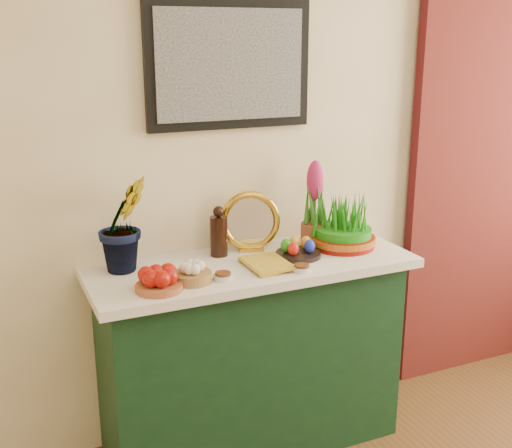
{
  "coord_description": "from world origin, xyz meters",
  "views": [
    {
      "loc": [
        -1.21,
        -0.37,
        1.81
      ],
      "look_at": [
        -0.17,
        1.95,
        1.07
      ],
      "focal_mm": 45.0,
      "sensor_mm": 36.0,
      "label": 1
    }
  ],
  "objects_px": {
    "book": "(248,266)",
    "wheatgrass_sabzeh": "(343,224)",
    "mirror": "(250,222)",
    "hyacinth_green": "(123,209)",
    "sideboard": "(251,359)"
  },
  "relations": [
    {
      "from": "hyacinth_green",
      "to": "mirror",
      "type": "xyz_separation_m",
      "value": [
        0.57,
        0.03,
        -0.13
      ]
    },
    {
      "from": "sideboard",
      "to": "book",
      "type": "xyz_separation_m",
      "value": [
        -0.05,
        -0.09,
        0.48
      ]
    },
    {
      "from": "book",
      "to": "wheatgrass_sabzeh",
      "type": "bearing_deg",
      "value": 10.78
    },
    {
      "from": "sideboard",
      "to": "mirror",
      "type": "relative_size",
      "value": 4.71
    },
    {
      "from": "book",
      "to": "hyacinth_green",
      "type": "bearing_deg",
      "value": 155.3
    },
    {
      "from": "book",
      "to": "wheatgrass_sabzeh",
      "type": "distance_m",
      "value": 0.53
    },
    {
      "from": "hyacinth_green",
      "to": "book",
      "type": "bearing_deg",
      "value": -42.96
    },
    {
      "from": "book",
      "to": "wheatgrass_sabzeh",
      "type": "height_order",
      "value": "wheatgrass_sabzeh"
    },
    {
      "from": "mirror",
      "to": "wheatgrass_sabzeh",
      "type": "distance_m",
      "value": 0.43
    },
    {
      "from": "sideboard",
      "to": "book",
      "type": "height_order",
      "value": "book"
    },
    {
      "from": "hyacinth_green",
      "to": "wheatgrass_sabzeh",
      "type": "height_order",
      "value": "hyacinth_green"
    },
    {
      "from": "book",
      "to": "wheatgrass_sabzeh",
      "type": "relative_size",
      "value": 0.76
    },
    {
      "from": "hyacinth_green",
      "to": "sideboard",
      "type": "bearing_deg",
      "value": -31.49
    },
    {
      "from": "sideboard",
      "to": "mirror",
      "type": "bearing_deg",
      "value": 67.97
    },
    {
      "from": "mirror",
      "to": "wheatgrass_sabzeh",
      "type": "bearing_deg",
      "value": -18.01
    }
  ]
}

